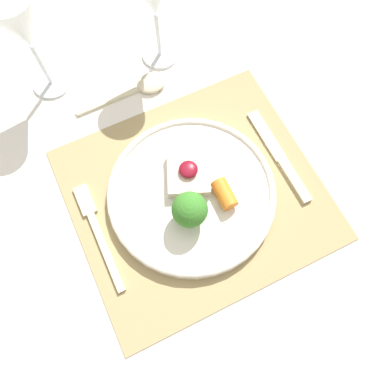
{
  "coord_description": "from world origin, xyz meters",
  "views": [
    {
      "loc": [
        -0.1,
        -0.19,
        1.32
      ],
      "look_at": [
        -0.01,
        -0.0,
        0.75
      ],
      "focal_mm": 35.0,
      "sensor_mm": 36.0,
      "label": 1
    }
  ],
  "objects_px": {
    "wine_glass_far": "(20,26)",
    "knife": "(282,161)",
    "fork": "(97,228)",
    "spoon": "(144,86)",
    "dinner_plate": "(192,194)"
  },
  "relations": [
    {
      "from": "fork",
      "to": "knife",
      "type": "height_order",
      "value": "knife"
    },
    {
      "from": "spoon",
      "to": "wine_glass_far",
      "type": "xyz_separation_m",
      "value": [
        -0.15,
        0.08,
        0.14
      ]
    },
    {
      "from": "fork",
      "to": "wine_glass_far",
      "type": "height_order",
      "value": "wine_glass_far"
    },
    {
      "from": "wine_glass_far",
      "to": "knife",
      "type": "bearing_deg",
      "value": -47.13
    },
    {
      "from": "dinner_plate",
      "to": "knife",
      "type": "bearing_deg",
      "value": -3.44
    },
    {
      "from": "dinner_plate",
      "to": "knife",
      "type": "height_order",
      "value": "dinner_plate"
    },
    {
      "from": "dinner_plate",
      "to": "spoon",
      "type": "height_order",
      "value": "dinner_plate"
    },
    {
      "from": "dinner_plate",
      "to": "fork",
      "type": "xyz_separation_m",
      "value": [
        -0.16,
        0.02,
        -0.01
      ]
    },
    {
      "from": "fork",
      "to": "spoon",
      "type": "bearing_deg",
      "value": 51.39
    },
    {
      "from": "fork",
      "to": "spoon",
      "type": "relative_size",
      "value": 1.08
    },
    {
      "from": "wine_glass_far",
      "to": "spoon",
      "type": "bearing_deg",
      "value": -29.02
    },
    {
      "from": "spoon",
      "to": "wine_glass_far",
      "type": "distance_m",
      "value": 0.22
    },
    {
      "from": "fork",
      "to": "wine_glass_far",
      "type": "distance_m",
      "value": 0.33
    },
    {
      "from": "fork",
      "to": "dinner_plate",
      "type": "bearing_deg",
      "value": -6.02
    },
    {
      "from": "fork",
      "to": "wine_glass_far",
      "type": "xyz_separation_m",
      "value": [
        0.02,
        0.3,
        0.14
      ]
    }
  ]
}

